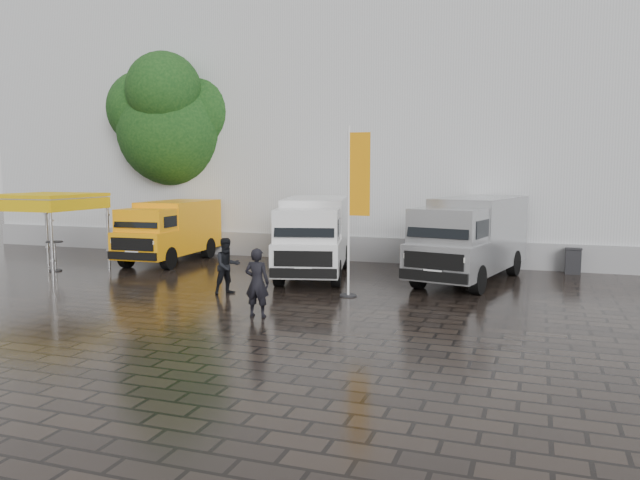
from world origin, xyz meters
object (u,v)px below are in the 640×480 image
(wheelie_bin, at_px, (573,261))
(cocktail_table, at_px, (55,256))
(van_white, at_px, (314,238))
(person_front, at_px, (257,282))
(van_silver, at_px, (470,240))
(flagpole, at_px, (355,202))
(van_yellow, at_px, (170,232))
(person_tent, at_px, (227,266))
(canopy_tent, at_px, (46,199))

(wheelie_bin, bearing_deg, cocktail_table, -162.08)
(van_white, distance_m, person_front, 6.22)
(van_silver, height_order, flagpole, flagpole)
(van_yellow, relative_size, person_tent, 3.13)
(wheelie_bin, bearing_deg, flagpole, -133.45)
(wheelie_bin, relative_size, person_tent, 0.55)
(van_yellow, distance_m, wheelie_bin, 15.29)
(cocktail_table, bearing_deg, wheelie_bin, 17.54)
(person_front, bearing_deg, flagpole, -119.18)
(van_yellow, height_order, cocktail_table, van_yellow)
(van_white, relative_size, canopy_tent, 2.01)
(cocktail_table, bearing_deg, van_yellow, 49.93)
(cocktail_table, bearing_deg, van_white, 12.62)
(van_silver, relative_size, wheelie_bin, 6.86)
(person_front, bearing_deg, van_white, -86.28)
(person_tent, bearing_deg, van_white, 17.12)
(flagpole, height_order, wheelie_bin, flagpole)
(van_yellow, bearing_deg, van_silver, -5.09)
(canopy_tent, bearing_deg, flagpole, -3.06)
(van_yellow, bearing_deg, cocktail_table, -133.02)
(van_silver, distance_m, flagpole, 4.89)
(canopy_tent, relative_size, flagpole, 0.63)
(van_yellow, height_order, wheelie_bin, van_yellow)
(van_white, distance_m, cocktail_table, 9.58)
(canopy_tent, xyz_separation_m, person_tent, (8.03, -1.49, -1.81))
(flagpole, xyz_separation_m, person_tent, (-3.68, -0.87, -1.91))
(canopy_tent, bearing_deg, cocktail_table, 69.65)
(van_silver, xyz_separation_m, canopy_tent, (-14.61, -3.05, 1.27))
(cocktail_table, xyz_separation_m, person_tent, (7.95, -1.71, 0.29))
(flagpole, bearing_deg, cocktail_table, 175.85)
(van_white, height_order, wheelie_bin, van_white)
(flagpole, height_order, person_tent, flagpole)
(person_front, height_order, person_tent, person_front)
(cocktail_table, height_order, person_front, person_front)
(van_silver, xyz_separation_m, person_tent, (-6.58, -4.54, -0.54))
(flagpole, relative_size, cocktail_table, 4.52)
(flagpole, distance_m, wheelie_bin, 9.27)
(van_white, xyz_separation_m, person_tent, (-1.37, -3.79, -0.51))
(flagpole, relative_size, person_front, 2.84)
(van_silver, bearing_deg, van_yellow, -169.39)
(canopy_tent, distance_m, person_front, 10.96)
(wheelie_bin, distance_m, person_tent, 12.34)
(van_yellow, relative_size, wheelie_bin, 5.66)
(van_white, height_order, person_tent, van_white)
(van_silver, distance_m, wheelie_bin, 4.44)
(person_tent, bearing_deg, wheelie_bin, -16.47)
(canopy_tent, relative_size, person_front, 1.77)
(canopy_tent, bearing_deg, person_front, -20.89)
(person_front, relative_size, person_tent, 1.04)
(cocktail_table, height_order, wheelie_bin, cocktail_table)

